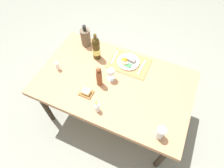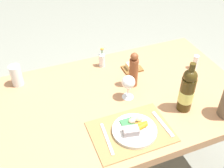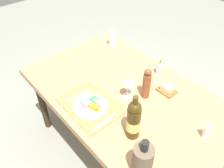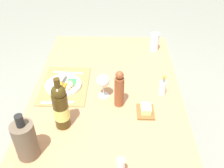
{
  "view_description": "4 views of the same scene",
  "coord_description": "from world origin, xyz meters",
  "views": [
    {
      "loc": [
        -0.42,
        1.0,
        2.26
      ],
      "look_at": [
        0.0,
        0.05,
        0.74
      ],
      "focal_mm": 30.2,
      "sensor_mm": 36.0,
      "label": 1
    },
    {
      "loc": [
        -0.51,
        -1.15,
        1.83
      ],
      "look_at": [
        -0.05,
        -0.0,
        0.83
      ],
      "focal_mm": 43.92,
      "sensor_mm": 36.0,
      "label": 2
    },
    {
      "loc": [
        0.89,
        -0.89,
        1.87
      ],
      "look_at": [
        -0.09,
        -0.05,
        0.76
      ],
      "focal_mm": 37.36,
      "sensor_mm": 36.0,
      "label": 3
    },
    {
      "loc": [
        1.3,
        0.07,
        1.76
      ],
      "look_at": [
        -0.0,
        0.03,
        0.77
      ],
      "focal_mm": 41.37,
      "sensor_mm": 36.0,
      "label": 4
    }
  ],
  "objects": [
    {
      "name": "dining_table",
      "position": [
        0.0,
        0.0,
        0.65
      ],
      "size": [
        1.55,
        0.96,
        0.71
      ],
      "color": "tan",
      "rests_on": "ground_plane"
    },
    {
      "name": "wine_bottle",
      "position": [
        0.31,
        -0.23,
        0.85
      ],
      "size": [
        0.08,
        0.08,
        0.32
      ],
      "color": "#3F3110",
      "rests_on": "dining_table"
    },
    {
      "name": "wine_glass",
      "position": [
        0.04,
        -0.02,
        0.83
      ],
      "size": [
        0.08,
        0.08,
        0.16
      ],
      "color": "white",
      "rests_on": "dining_table"
    },
    {
      "name": "flower_vase",
      "position": [
        0.01,
        0.35,
        0.76
      ],
      "size": [
        0.04,
        0.04,
        0.15
      ],
      "color": "silver",
      "rests_on": "dining_table"
    },
    {
      "name": "water_tumbler",
      "position": [
        -0.56,
        0.36,
        0.77
      ],
      "size": [
        0.07,
        0.07,
        0.14
      ],
      "color": "silver",
      "rests_on": "dining_table"
    },
    {
      "name": "knife",
      "position": [
        0.13,
        -0.3,
        0.72
      ],
      "size": [
        0.03,
        0.2,
        0.0
      ],
      "primitive_type": "cube",
      "rotation": [
        0.0,
        0.0,
        0.06
      ],
      "color": "silver",
      "rests_on": "placemat"
    },
    {
      "name": "ground_plane",
      "position": [
        0.0,
        0.0,
        0.0
      ],
      "size": [
        8.0,
        8.0,
        0.0
      ],
      "primitive_type": "plane",
      "color": "gray"
    },
    {
      "name": "pepper_mill",
      "position": [
        0.12,
        0.08,
        0.83
      ],
      "size": [
        0.06,
        0.06,
        0.24
      ],
      "color": "brown",
      "rests_on": "dining_table"
    },
    {
      "name": "fork",
      "position": [
        -0.19,
        -0.28,
        0.72
      ],
      "size": [
        0.03,
        0.21,
        0.0
      ],
      "primitive_type": "cube",
      "rotation": [
        0.0,
        0.0,
        -0.08
      ],
      "color": "silver",
      "rests_on": "placemat"
    },
    {
      "name": "dinner_plate",
      "position": [
        -0.04,
        -0.29,
        0.73
      ],
      "size": [
        0.24,
        0.24,
        0.05
      ],
      "color": "silver",
      "rests_on": "placemat"
    },
    {
      "name": "placemat",
      "position": [
        -0.05,
        -0.28,
        0.72
      ],
      "size": [
        0.43,
        0.3,
        0.01
      ],
      "primitive_type": "cube",
      "color": "olive",
      "rests_on": "dining_table"
    },
    {
      "name": "salt_shaker",
      "position": [
        0.6,
        0.09,
        0.76
      ],
      "size": [
        0.04,
        0.04,
        0.1
      ],
      "primitive_type": "cylinder",
      "color": "white",
      "rests_on": "dining_table"
    },
    {
      "name": "butter_dish",
      "position": [
        0.19,
        0.24,
        0.73
      ],
      "size": [
        0.13,
        0.1,
        0.05
      ],
      "color": "brown",
      "rests_on": "dining_table"
    }
  ]
}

